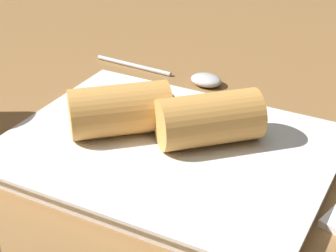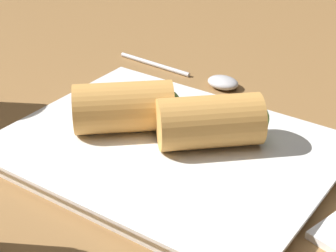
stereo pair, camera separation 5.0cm
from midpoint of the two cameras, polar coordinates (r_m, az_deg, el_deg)
table_surface at (r=48.19cm, az=-5.61°, el=-5.44°), size 180.00×140.00×2.00cm
serving_plate at (r=48.36cm, az=-2.96°, el=-2.69°), size 27.47×21.19×1.50cm
roll_front_left at (r=47.24cm, az=1.71°, el=0.68°), size 9.37×9.17×4.45cm
roll_front_right at (r=49.08cm, az=-7.31°, el=1.61°), size 9.45×9.06×4.45cm
spoon at (r=62.30cm, az=0.24°, el=4.91°), size 16.42×2.89×1.23cm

